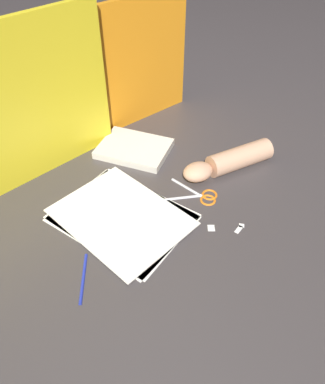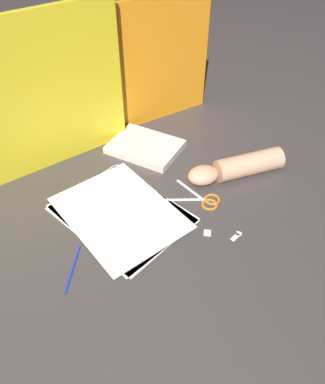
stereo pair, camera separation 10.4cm
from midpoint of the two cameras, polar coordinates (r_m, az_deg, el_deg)
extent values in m
plane|color=#3D3838|center=(1.06, -5.44, -4.28)|extent=(6.00, 6.00, 0.00)
cube|color=orange|center=(1.27, -15.30, 15.45)|extent=(0.89, 0.19, 0.43)
cube|color=white|center=(1.07, -8.90, -3.99)|extent=(0.30, 0.38, 0.00)
cube|color=white|center=(1.06, -8.95, -3.82)|extent=(0.28, 0.37, 0.00)
cube|color=white|center=(1.06, -9.21, -3.88)|extent=(0.30, 0.38, 0.00)
cube|color=silver|center=(1.29, -6.66, 6.50)|extent=(0.24, 0.27, 0.02)
sphere|color=silver|center=(1.12, 3.19, -0.56)|extent=(0.01, 0.01, 0.01)
cylinder|color=silver|center=(1.11, 0.34, -0.87)|extent=(0.09, 0.08, 0.01)
torus|color=orange|center=(1.12, 4.58, -0.40)|extent=(0.07, 0.07, 0.01)
cylinder|color=silver|center=(1.14, 1.03, 0.75)|extent=(0.02, 0.11, 0.01)
torus|color=orange|center=(1.10, 4.30, -1.22)|extent=(0.05, 0.05, 0.01)
cylinder|color=tan|center=(1.22, 9.29, 5.12)|extent=(0.23, 0.15, 0.07)
ellipsoid|color=tan|center=(1.15, 2.84, 2.98)|extent=(0.12, 0.11, 0.05)
cube|color=white|center=(1.04, 8.73, -5.80)|extent=(0.03, 0.01, 0.00)
cube|color=white|center=(1.05, 9.20, -5.19)|extent=(0.02, 0.02, 0.00)
cube|color=white|center=(1.03, 4.57, -5.63)|extent=(0.03, 0.03, 0.00)
cylinder|color=#2333B2|center=(0.96, -15.16, -12.64)|extent=(0.11, 0.10, 0.01)
camera|label=1|loc=(0.05, -92.87, -2.65)|focal=35.00mm
camera|label=2|loc=(0.05, 87.13, 2.65)|focal=35.00mm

